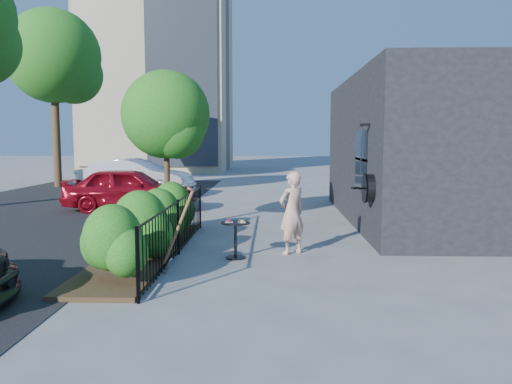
{
  "coord_description": "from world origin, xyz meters",
  "views": [
    {
      "loc": [
        0.37,
        -9.69,
        2.27
      ],
      "look_at": [
        0.03,
        0.53,
        1.2
      ],
      "focal_mm": 35.0,
      "sensor_mm": 36.0,
      "label": 1
    }
  ],
  "objects_px": {
    "woman": "(292,213)",
    "street_tree_far": "(54,62)",
    "patio_tree": "(168,120)",
    "car_red": "(130,189)",
    "cafe_table": "(236,233)",
    "shovel": "(177,235)",
    "car_silver": "(136,177)"
  },
  "relations": [
    {
      "from": "woman",
      "to": "car_silver",
      "type": "distance_m",
      "value": 11.69
    },
    {
      "from": "woman",
      "to": "car_red",
      "type": "height_order",
      "value": "woman"
    },
    {
      "from": "patio_tree",
      "to": "car_red",
      "type": "xyz_separation_m",
      "value": [
        -1.98,
        3.31,
        -2.06
      ]
    },
    {
      "from": "patio_tree",
      "to": "car_red",
      "type": "distance_m",
      "value": 4.37
    },
    {
      "from": "cafe_table",
      "to": "woman",
      "type": "height_order",
      "value": "woman"
    },
    {
      "from": "street_tree_far",
      "to": "shovel",
      "type": "distance_m",
      "value": 18.41
    },
    {
      "from": "patio_tree",
      "to": "street_tree_far",
      "type": "height_order",
      "value": "street_tree_far"
    },
    {
      "from": "street_tree_far",
      "to": "cafe_table",
      "type": "height_order",
      "value": "street_tree_far"
    },
    {
      "from": "cafe_table",
      "to": "car_silver",
      "type": "bearing_deg",
      "value": 114.58
    },
    {
      "from": "patio_tree",
      "to": "car_red",
      "type": "height_order",
      "value": "patio_tree"
    },
    {
      "from": "street_tree_far",
      "to": "shovel",
      "type": "xyz_separation_m",
      "value": [
        8.68,
        -15.37,
        -5.25
      ]
    },
    {
      "from": "woman",
      "to": "car_silver",
      "type": "height_order",
      "value": "woman"
    },
    {
      "from": "cafe_table",
      "to": "woman",
      "type": "xyz_separation_m",
      "value": [
        1.09,
        0.44,
        0.34
      ]
    },
    {
      "from": "car_red",
      "to": "car_silver",
      "type": "distance_m",
      "value": 4.27
    },
    {
      "from": "cafe_table",
      "to": "car_silver",
      "type": "relative_size",
      "value": 0.16
    },
    {
      "from": "shovel",
      "to": "street_tree_far",
      "type": "bearing_deg",
      "value": 119.45
    },
    {
      "from": "woman",
      "to": "street_tree_far",
      "type": "bearing_deg",
      "value": -89.03
    },
    {
      "from": "street_tree_far",
      "to": "car_silver",
      "type": "xyz_separation_m",
      "value": [
        4.78,
        -3.72,
        -5.16
      ]
    },
    {
      "from": "patio_tree",
      "to": "woman",
      "type": "distance_m",
      "value": 4.42
    },
    {
      "from": "woman",
      "to": "car_red",
      "type": "relative_size",
      "value": 0.4
    },
    {
      "from": "car_red",
      "to": "car_silver",
      "type": "height_order",
      "value": "car_silver"
    },
    {
      "from": "woman",
      "to": "shovel",
      "type": "bearing_deg",
      "value": 0.87
    },
    {
      "from": "patio_tree",
      "to": "cafe_table",
      "type": "relative_size",
      "value": 5.23
    },
    {
      "from": "woman",
      "to": "shovel",
      "type": "distance_m",
      "value": 2.55
    },
    {
      "from": "shovel",
      "to": "car_red",
      "type": "height_order",
      "value": "shovel"
    },
    {
      "from": "shovel",
      "to": "car_red",
      "type": "xyz_separation_m",
      "value": [
        -2.96,
        7.47,
        0.03
      ]
    },
    {
      "from": "street_tree_far",
      "to": "car_red",
      "type": "height_order",
      "value": "street_tree_far"
    },
    {
      "from": "cafe_table",
      "to": "patio_tree",
      "type": "bearing_deg",
      "value": 121.87
    },
    {
      "from": "street_tree_far",
      "to": "shovel",
      "type": "relative_size",
      "value": 5.46
    },
    {
      "from": "woman",
      "to": "car_red",
      "type": "xyz_separation_m",
      "value": [
        -4.97,
        5.92,
        -0.13
      ]
    },
    {
      "from": "patio_tree",
      "to": "woman",
      "type": "relative_size",
      "value": 2.38
    },
    {
      "from": "shovel",
      "to": "patio_tree",
      "type": "bearing_deg",
      "value": 103.2
    }
  ]
}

